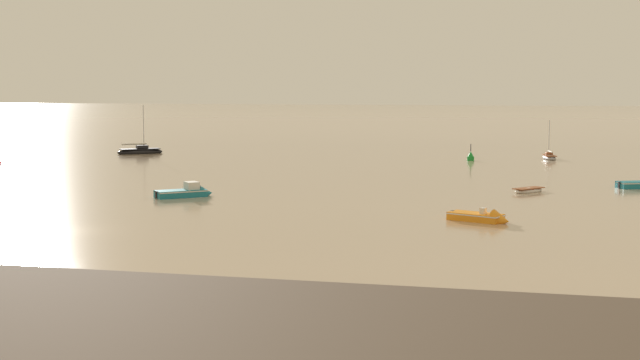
% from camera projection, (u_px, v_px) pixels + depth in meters
% --- Properties ---
extents(ground_plane, '(800.00, 800.00, 0.00)m').
position_uv_depth(ground_plane, '(60.00, 232.00, 59.39)').
color(ground_plane, tan).
extents(motorboat_moored_0, '(4.76, 3.27, 1.55)m').
position_uv_depth(motorboat_moored_0, '(484.00, 219.00, 63.71)').
color(motorboat_moored_0, orange).
rests_on(motorboat_moored_0, ground).
extents(rowboat_moored_0, '(3.12, 3.49, 0.55)m').
position_uv_depth(rowboat_moored_0, '(529.00, 190.00, 81.47)').
color(rowboat_moored_0, white).
rests_on(rowboat_moored_0, ground).
extents(sailboat_moored_1, '(6.30, 5.62, 7.25)m').
position_uv_depth(sailboat_moored_1, '(140.00, 151.00, 127.61)').
color(sailboat_moored_1, black).
rests_on(sailboat_moored_1, ground).
extents(motorboat_moored_3, '(4.95, 4.66, 1.92)m').
position_uv_depth(motorboat_moored_3, '(189.00, 193.00, 78.14)').
color(motorboat_moored_3, '#197084').
rests_on(motorboat_moored_3, ground).
extents(sailboat_moored_2, '(2.28, 4.96, 5.35)m').
position_uv_depth(sailboat_moored_2, '(549.00, 157.00, 118.29)').
color(sailboat_moored_2, gray).
rests_on(sailboat_moored_2, ground).
extents(channel_buoy, '(0.90, 0.90, 2.30)m').
position_uv_depth(channel_buoy, '(471.00, 157.00, 115.84)').
color(channel_buoy, '#198C2D').
rests_on(channel_buoy, ground).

